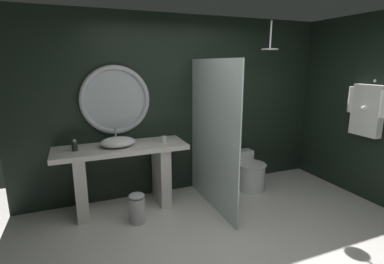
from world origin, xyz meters
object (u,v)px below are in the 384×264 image
soap_dispenser (75,146)px  round_wall_mirror (115,100)px  tumbler_cup (164,139)px  vessel_sink (118,142)px  rain_shower_head (270,47)px  waste_bin (137,208)px  hanging_bathrobe (368,108)px  toilet (249,172)px

soap_dispenser → round_wall_mirror: size_ratio=0.15×
tumbler_cup → soap_dispenser: (-1.13, 0.03, 0.02)m
vessel_sink → rain_shower_head: rain_shower_head is taller
tumbler_cup → waste_bin: 0.96m
waste_bin → rain_shower_head: bearing=6.7°
tumbler_cup → rain_shower_head: size_ratio=0.22×
hanging_bathrobe → toilet: hanging_bathrobe is taller
soap_dispenser → hanging_bathrobe: hanging_bathrobe is taller
vessel_sink → tumbler_cup: bearing=-1.8°
rain_shower_head → waste_bin: (-2.00, -0.24, -1.95)m
tumbler_cup → toilet: (1.37, -0.03, -0.67)m
soap_dispenser → rain_shower_head: 2.92m
rain_shower_head → toilet: bearing=136.2°
hanging_bathrobe → soap_dispenser: bearing=165.6°
round_wall_mirror → toilet: (1.94, -0.33, -1.19)m
soap_dispenser → rain_shower_head: bearing=-4.4°
toilet → waste_bin: bearing=-168.3°
soap_dispenser → round_wall_mirror: bearing=26.7°
round_wall_mirror → waste_bin: (0.09, -0.72, -1.25)m
vessel_sink → waste_bin: 0.87m
vessel_sink → waste_bin: (0.13, -0.43, -0.74)m
vessel_sink → hanging_bathrobe: size_ratio=0.58×
waste_bin → soap_dispenser: bearing=145.8°
tumbler_cup → vessel_sink: bearing=178.2°
round_wall_mirror → tumbler_cup: bearing=-28.2°
vessel_sink → soap_dispenser: bearing=179.1°
vessel_sink → soap_dispenser: (-0.52, 0.01, 0.00)m
vessel_sink → round_wall_mirror: (0.04, 0.29, 0.51)m
vessel_sink → rain_shower_head: (2.13, -0.19, 1.21)m
rain_shower_head → waste_bin: bearing=-173.3°
round_wall_mirror → hanging_bathrobe: (3.20, -1.24, -0.11)m
rain_shower_head → hanging_bathrobe: 1.57m
round_wall_mirror → hanging_bathrobe: bearing=-21.2°
tumbler_cup → hanging_bathrobe: bearing=-19.6°
vessel_sink → rain_shower_head: 2.46m
tumbler_cup → round_wall_mirror: size_ratio=0.09×
tumbler_cup → round_wall_mirror: bearing=151.8°
round_wall_mirror → toilet: round_wall_mirror is taller
round_wall_mirror → rain_shower_head: (2.09, -0.48, 0.70)m
vessel_sink → tumbler_cup: vessel_sink is taller
vessel_sink → tumbler_cup: 0.61m
hanging_bathrobe → toilet: (-1.26, 0.91, -1.08)m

